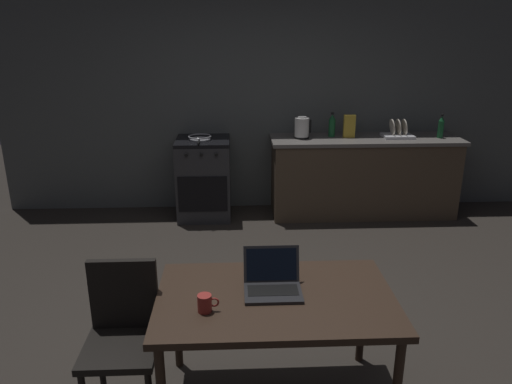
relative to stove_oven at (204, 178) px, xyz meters
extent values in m
plane|color=#2D2823|center=(0.53, -2.21, -0.46)|extent=(12.00, 12.00, 0.00)
cube|color=#505452|center=(0.83, 0.35, 0.94)|extent=(6.40, 0.10, 2.79)
cube|color=#4C3D2D|center=(1.85, 0.00, -0.02)|extent=(2.10, 0.60, 0.88)
cube|color=#66605B|center=(1.85, 0.00, 0.44)|extent=(2.16, 0.64, 0.04)
cube|color=#2D2D30|center=(0.00, 0.00, -0.02)|extent=(0.60, 0.60, 0.88)
cube|color=black|center=(0.00, 0.00, 0.44)|extent=(0.60, 0.60, 0.04)
cube|color=black|center=(0.00, -0.30, -0.09)|extent=(0.54, 0.01, 0.40)
cylinder|color=black|center=(-0.16, -0.31, 0.36)|extent=(0.04, 0.02, 0.04)
cylinder|color=black|center=(0.00, -0.31, 0.36)|extent=(0.04, 0.02, 0.04)
cylinder|color=black|center=(0.16, -0.31, 0.36)|extent=(0.04, 0.02, 0.04)
cube|color=#332319|center=(0.57, -3.05, 0.24)|extent=(1.32, 0.82, 0.04)
cylinder|color=#332319|center=(-0.03, -2.70, -0.12)|extent=(0.05, 0.05, 0.67)
cylinder|color=#332319|center=(1.17, -2.70, -0.12)|extent=(0.05, 0.05, 0.67)
cube|color=black|center=(-0.28, -3.15, 0.01)|extent=(0.40, 0.40, 0.04)
cube|color=black|center=(-0.28, -2.97, 0.24)|extent=(0.38, 0.04, 0.42)
cylinder|color=black|center=(-0.45, -2.98, -0.23)|extent=(0.04, 0.04, 0.45)
cylinder|color=black|center=(-0.11, -2.98, -0.23)|extent=(0.04, 0.04, 0.45)
cube|color=#232326|center=(0.56, -3.04, 0.26)|extent=(0.32, 0.22, 0.02)
cube|color=black|center=(0.56, -3.02, 0.27)|extent=(0.28, 0.12, 0.00)
cube|color=#232326|center=(0.56, -2.90, 0.37)|extent=(0.32, 0.07, 0.20)
cube|color=black|center=(0.56, -2.90, 0.37)|extent=(0.29, 0.06, 0.18)
cylinder|color=black|center=(1.12, 0.00, 0.47)|extent=(0.17, 0.17, 0.02)
cylinder|color=silver|center=(1.12, 0.00, 0.58)|extent=(0.16, 0.16, 0.21)
cylinder|color=silver|center=(1.12, 0.00, 0.70)|extent=(0.10, 0.10, 0.02)
cube|color=black|center=(1.21, 0.00, 0.60)|extent=(0.02, 0.02, 0.15)
cylinder|color=#19592D|center=(2.69, -0.05, 0.55)|extent=(0.06, 0.06, 0.19)
cone|color=#19592D|center=(2.69, -0.05, 0.68)|extent=(0.06, 0.06, 0.06)
cylinder|color=black|center=(2.69, -0.05, 0.72)|extent=(0.03, 0.03, 0.02)
cylinder|color=gray|center=(-0.03, -0.02, 0.46)|extent=(0.24, 0.24, 0.01)
torus|color=gray|center=(-0.03, -0.02, 0.50)|extent=(0.26, 0.26, 0.02)
cylinder|color=black|center=(-0.03, -0.23, 0.48)|extent=(0.02, 0.18, 0.02)
cylinder|color=#9E2D28|center=(0.19, -3.19, 0.30)|extent=(0.08, 0.08, 0.09)
torus|color=#9E2D28|center=(0.24, -3.19, 0.31)|extent=(0.05, 0.01, 0.05)
cube|color=gold|center=(1.66, 0.02, 0.59)|extent=(0.13, 0.05, 0.26)
cube|color=silver|center=(2.22, 0.00, 0.47)|extent=(0.34, 0.26, 0.03)
cylinder|color=beige|center=(2.15, 0.00, 0.58)|extent=(0.04, 0.18, 0.18)
cylinder|color=beige|center=(2.22, 0.00, 0.58)|extent=(0.04, 0.18, 0.18)
cylinder|color=beige|center=(2.29, 0.00, 0.58)|extent=(0.04, 0.18, 0.18)
cylinder|color=#19592D|center=(1.47, 0.08, 0.56)|extent=(0.08, 0.08, 0.19)
cone|color=#19592D|center=(1.47, 0.08, 0.68)|extent=(0.08, 0.08, 0.06)
cylinder|color=black|center=(1.47, 0.08, 0.72)|extent=(0.03, 0.03, 0.02)
camera|label=1|loc=(0.36, -5.43, 1.68)|focal=34.50mm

